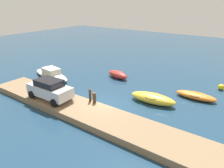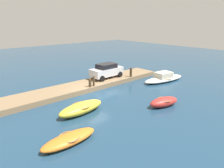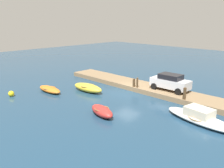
{
  "view_description": "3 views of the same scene",
  "coord_description": "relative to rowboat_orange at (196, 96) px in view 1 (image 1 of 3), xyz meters",
  "views": [
    {
      "loc": [
        9.94,
        -12.47,
        8.18
      ],
      "look_at": [
        -0.65,
        2.21,
        1.0
      ],
      "focal_mm": 34.37,
      "sensor_mm": 36.0,
      "label": 1
    },
    {
      "loc": [
        10.66,
        14.88,
        6.81
      ],
      "look_at": [
        -0.65,
        1.95,
        1.37
      ],
      "focal_mm": 31.99,
      "sensor_mm": 36.0,
      "label": 2
    },
    {
      "loc": [
        -15.67,
        18.09,
        7.44
      ],
      "look_at": [
        0.35,
        1.96,
        1.22
      ],
      "focal_mm": 38.0,
      "sensor_mm": 36.0,
      "label": 3
    }
  ],
  "objects": [
    {
      "name": "dock_platform",
      "position": [
        -5.92,
        -7.8,
        -0.05
      ],
      "size": [
        20.41,
        3.01,
        0.49
      ],
      "primitive_type": "cube",
      "color": "#846B4C",
      "rests_on": "ground_plane"
    },
    {
      "name": "ground_plane",
      "position": [
        -5.92,
        -5.71,
        -0.29
      ],
      "size": [
        84.0,
        84.0,
        0.0
      ],
      "primitive_type": "plane",
      "color": "navy"
    },
    {
      "name": "mooring_post_mid_east",
      "position": [
        -6.09,
        -6.54,
        0.62
      ],
      "size": [
        0.28,
        0.28,
        0.86
      ],
      "primitive_type": "cylinder",
      "color": "#47331E",
      "rests_on": "dock_platform"
    },
    {
      "name": "mooring_post_mid_west",
      "position": [
        -6.55,
        -6.54,
        0.72
      ],
      "size": [
        0.2,
        0.2,
        1.05
      ],
      "primitive_type": "cylinder",
      "color": "#47331E",
      "rests_on": "dock_platform"
    },
    {
      "name": "parked_car",
      "position": [
        -9.53,
        -8.1,
        1.06
      ],
      "size": [
        3.94,
        1.95,
        1.67
      ],
      "rotation": [
        0.0,
        0.0,
        0.02
      ],
      "color": "silver",
      "rests_on": "dock_platform"
    },
    {
      "name": "motorboat_white",
      "position": [
        -14.74,
        -3.8,
        0.11
      ],
      "size": [
        5.94,
        2.58,
        1.12
      ],
      "rotation": [
        0.0,
        0.0,
        -0.15
      ],
      "color": "white",
      "rests_on": "ground_plane"
    },
    {
      "name": "rowboat_yellow",
      "position": [
        -2.73,
        -2.96,
        0.13
      ],
      "size": [
        3.98,
        1.64,
        0.84
      ],
      "rotation": [
        0.0,
        0.0,
        0.07
      ],
      "color": "gold",
      "rests_on": "ground_plane"
    },
    {
      "name": "dinghy_red",
      "position": [
        -8.62,
        0.46,
        0.1
      ],
      "size": [
        2.95,
        1.71,
        0.77
      ],
      "rotation": [
        0.0,
        0.0,
        -0.23
      ],
      "color": "#B72D28",
      "rests_on": "ground_plane"
    },
    {
      "name": "marker_buoy",
      "position": [
        1.4,
        3.5,
        -0.01
      ],
      "size": [
        0.57,
        0.57,
        0.57
      ],
      "primitive_type": "sphere",
      "color": "yellow",
      "rests_on": "ground_plane"
    },
    {
      "name": "mooring_post_west",
      "position": [
        -11.97,
        -6.54,
        0.73
      ],
      "size": [
        0.28,
        0.28,
        1.07
      ],
      "primitive_type": "cylinder",
      "color": "#47331E",
      "rests_on": "dock_platform"
    },
    {
      "name": "rowboat_orange",
      "position": [
        0.0,
        0.0,
        0.0
      ],
      "size": [
        3.49,
        1.27,
        0.57
      ],
      "rotation": [
        0.0,
        0.0,
        0.01
      ],
      "color": "orange",
      "rests_on": "ground_plane"
    }
  ]
}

